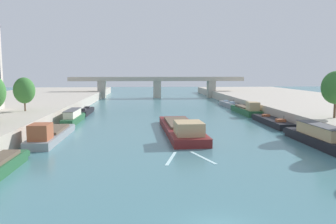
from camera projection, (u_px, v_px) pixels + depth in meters
The scene contains 13 objects.
quay_right at pixel (333, 109), 77.32m from camera, with size 36.00×170.00×2.57m, color #B7AD9E.
barge_midriver at pixel (181, 128), 52.70m from camera, with size 5.84×23.96×2.96m.
wake_behind_barge at pixel (187, 158), 38.03m from camera, with size 5.60×6.00×0.03m.
moored_boat_left_downstream at pixel (51, 134), 47.72m from camera, with size 3.40×16.51×3.07m.
moored_boat_left_midway at pixel (73, 117), 64.07m from camera, with size 2.26×13.03×2.63m.
moored_boat_left_lone at pixel (86, 111), 77.70m from camera, with size 2.17×12.02×2.25m.
moored_boat_right_near at pixel (317, 136), 44.50m from camera, with size 2.98×14.58×2.88m.
moored_boat_right_midway at pixel (271, 121), 62.39m from camera, with size 2.95×15.48×2.21m.
moored_boat_right_downstream at pixel (246, 110), 77.69m from camera, with size 3.20×15.47×3.17m.
moored_boat_right_far at pixel (228, 104), 94.24m from camera, with size 2.69×12.76×2.32m.
tree_left_past_mid at pixel (24, 90), 60.87m from camera, with size 3.78×3.78×6.12m.
tree_right_nearest at pixel (336, 88), 51.76m from camera, with size 4.35×4.35×7.27m.
bridge_far at pixel (157, 84), 126.27m from camera, with size 65.12×4.40×7.79m.
Camera 1 is at (-4.54, -19.11, 9.68)m, focal length 36.01 mm.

